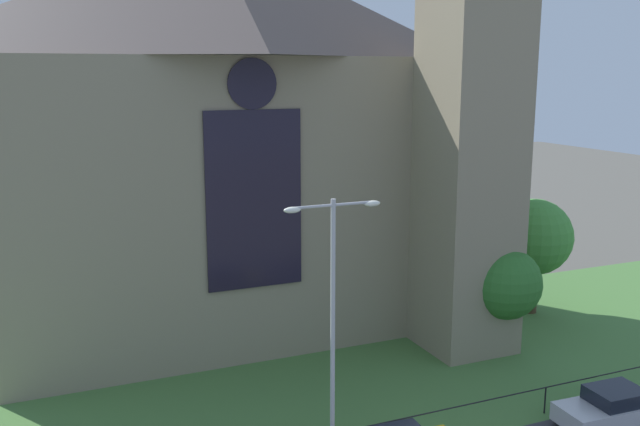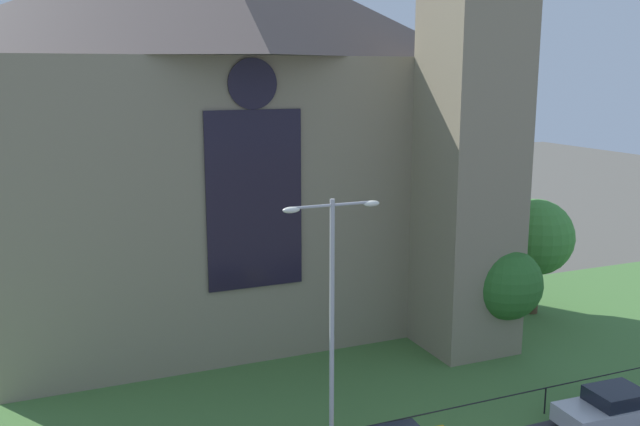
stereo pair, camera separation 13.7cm
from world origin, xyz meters
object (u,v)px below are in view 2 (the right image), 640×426
at_px(tree_right_far, 535,238).
at_px(streetlamp_near, 332,304).
at_px(tree_right_near, 506,284).
at_px(parked_car_silver, 612,409).
at_px(church_building, 236,132).

bearing_deg(tree_right_far, streetlamp_near, -149.13).
bearing_deg(tree_right_near, tree_right_far, 39.23).
bearing_deg(tree_right_far, parked_car_silver, -116.22).
bearing_deg(streetlamp_near, church_building, 85.79).
xyz_separation_m(church_building, tree_right_near, (10.47, -8.89, -6.83)).
distance_m(tree_right_near, tree_right_far, 6.64).
height_order(church_building, tree_right_near, church_building).
bearing_deg(tree_right_far, tree_right_near, -140.77).
bearing_deg(parked_car_silver, streetlamp_near, -6.24).
bearing_deg(parked_car_silver, tree_right_far, -113.59).
xyz_separation_m(tree_right_near, parked_car_silver, (-0.64, -7.49, -2.70)).
bearing_deg(tree_right_near, church_building, 139.66).
height_order(tree_right_far, parked_car_silver, tree_right_far).
xyz_separation_m(tree_right_far, streetlamp_near, (-16.65, -9.95, 1.54)).
distance_m(church_building, streetlamp_near, 15.38).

